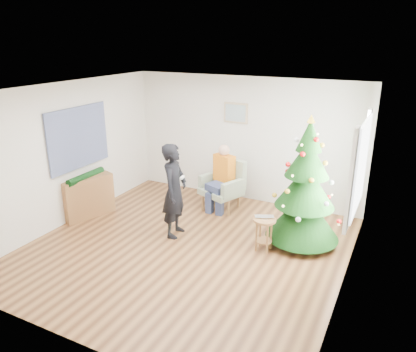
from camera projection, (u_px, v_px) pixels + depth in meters
The scene contains 19 objects.
floor at pixel (187, 248), 6.78m from camera, with size 5.00×5.00×0.00m, color brown.
ceiling at pixel (183, 90), 5.93m from camera, with size 5.00×5.00×0.00m, color white.
wall_back at pixel (245, 140), 8.46m from camera, with size 5.00×5.00×0.00m, color silver.
wall_front at pixel (67, 243), 4.24m from camera, with size 5.00×5.00×0.00m, color silver.
wall_left at pixel (67, 154), 7.42m from camera, with size 5.00×5.00×0.00m, color silver.
wall_right at pixel (351, 202), 5.29m from camera, with size 5.00×5.00×0.00m, color silver.
window_panel at pixel (361, 166), 6.08m from camera, with size 0.04×1.30×1.40m, color white.
curtains at pixel (359, 166), 6.09m from camera, with size 0.05×1.75×1.50m.
christmas_tree at pixel (305, 188), 6.63m from camera, with size 1.22×1.22×2.21m.
stool at pixel (264, 234), 6.62m from camera, with size 0.38×0.38×0.56m.
laptop at pixel (265, 218), 6.53m from camera, with size 0.31×0.20×0.02m, color silver.
armchair at pixel (223, 191), 8.24m from camera, with size 0.93×0.91×1.01m.
seated_person at pixel (221, 177), 8.10m from camera, with size 0.54×0.69×1.32m.
standing_man at pixel (174, 191), 6.97m from camera, with size 0.61×0.40×1.66m, color black.
game_controller at pixel (182, 178), 6.78m from camera, with size 0.04×0.13×0.04m, color white.
console at pixel (88, 197), 7.85m from camera, with size 0.30×1.00×0.80m, color brown.
garland at pixel (86, 176), 7.71m from camera, with size 0.14×0.14×0.90m, color black.
tapestry at pixel (79, 138), 7.57m from camera, with size 0.03×1.50×1.15m, color black.
framed_picture at pixel (236, 113), 8.33m from camera, with size 0.52×0.05×0.42m.
Camera 1 is at (3.03, -5.20, 3.36)m, focal length 35.00 mm.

